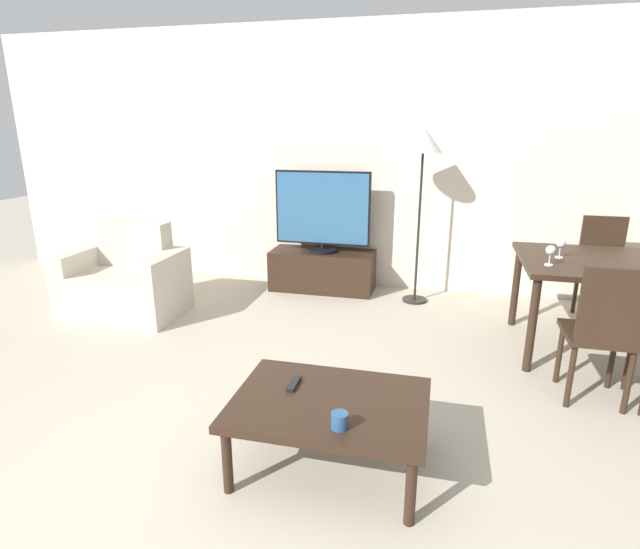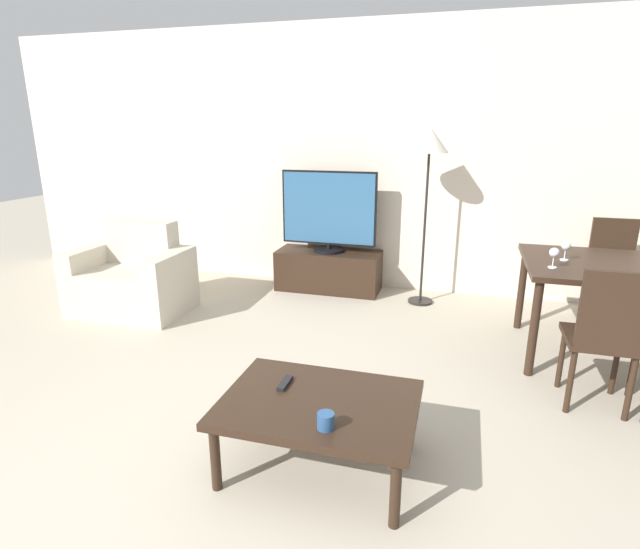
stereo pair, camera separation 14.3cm
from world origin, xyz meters
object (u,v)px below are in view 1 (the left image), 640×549
(armchair, at_px, (126,282))
(tv, at_px, (323,212))
(dining_chair_near, at_px, (603,329))
(floor_lamp, at_px, (423,150))
(dining_chair_far, at_px, (602,263))
(coffee_table, at_px, (330,408))
(dining_table, at_px, (606,271))
(cup_white_near, at_px, (340,421))
(tv_stand, at_px, (322,270))
(remote_primary, at_px, (294,384))
(wine_glass_left, at_px, (561,245))
(wine_glass_center, at_px, (551,252))

(armchair, xyz_separation_m, tv, (1.62, 1.11, 0.54))
(dining_chair_near, height_order, floor_lamp, floor_lamp)
(tv, height_order, dining_chair_far, tv)
(coffee_table, bearing_deg, tv, 104.19)
(dining_table, bearing_deg, cup_white_near, -128.32)
(armchair, height_order, cup_white_near, armchair)
(tv_stand, relative_size, dining_chair_far, 1.18)
(remote_primary, height_order, wine_glass_left, wine_glass_left)
(tv, relative_size, coffee_table, 1.02)
(tv_stand, relative_size, dining_table, 0.90)
(dining_chair_near, height_order, cup_white_near, dining_chair_near)
(floor_lamp, xyz_separation_m, wine_glass_left, (1.09, -0.86, -0.64))
(tv, xyz_separation_m, dining_chair_far, (2.63, -0.19, -0.33))
(dining_table, distance_m, wine_glass_left, 0.38)
(floor_lamp, height_order, cup_white_near, floor_lamp)
(floor_lamp, height_order, wine_glass_center, floor_lamp)
(dining_chair_near, xyz_separation_m, remote_primary, (-1.71, -0.90, -0.12))
(tv_stand, bearing_deg, dining_table, -22.69)
(wine_glass_left, bearing_deg, remote_primary, -132.69)
(tv, relative_size, remote_primary, 6.63)
(armchair, distance_m, tv, 2.04)
(coffee_table, relative_size, wine_glass_left, 6.67)
(floor_lamp, relative_size, wine_glass_center, 11.56)
(armchair, height_order, dining_chair_near, dining_chair_near)
(dining_chair_near, relative_size, wine_glass_left, 6.32)
(dining_table, distance_m, remote_primary, 2.58)
(tv_stand, height_order, wine_glass_left, wine_glass_left)
(coffee_table, relative_size, remote_primary, 6.49)
(coffee_table, relative_size, dining_table, 0.80)
(dining_chair_near, distance_m, floor_lamp, 2.29)
(tv, xyz_separation_m, dining_chair_near, (2.20, -1.82, -0.33))
(tv_stand, relative_size, floor_lamp, 0.65)
(remote_primary, xyz_separation_m, cup_white_near, (0.31, -0.32, 0.03))
(tv, height_order, dining_chair_near, tv)
(tv, distance_m, dining_chair_far, 2.65)
(dining_table, xyz_separation_m, remote_primary, (-1.92, -1.71, -0.26))
(armchair, height_order, coffee_table, armchair)
(dining_table, bearing_deg, dining_chair_near, -104.57)
(tv, height_order, dining_table, tv)
(floor_lamp, distance_m, wine_glass_left, 1.53)
(armchair, distance_m, cup_white_near, 3.10)
(coffee_table, height_order, dining_chair_far, dining_chair_far)
(cup_white_near, xyz_separation_m, wine_glass_left, (1.27, 2.04, 0.42))
(tv_stand, xyz_separation_m, wine_glass_left, (2.08, -1.00, 0.63))
(tv, xyz_separation_m, coffee_table, (0.71, -2.82, -0.50))
(wine_glass_center, bearing_deg, tv_stand, 147.57)
(armchair, bearing_deg, cup_white_near, -38.47)
(wine_glass_left, distance_m, wine_glass_center, 0.27)
(armchair, height_order, floor_lamp, floor_lamp)
(armchair, distance_m, tv_stand, 1.97)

